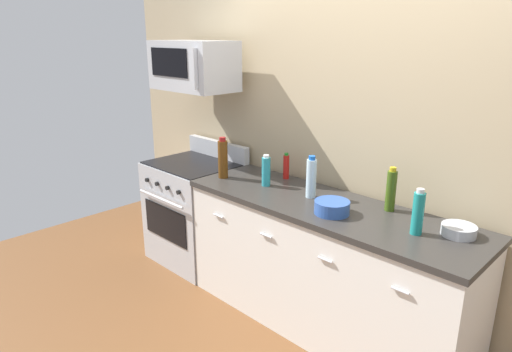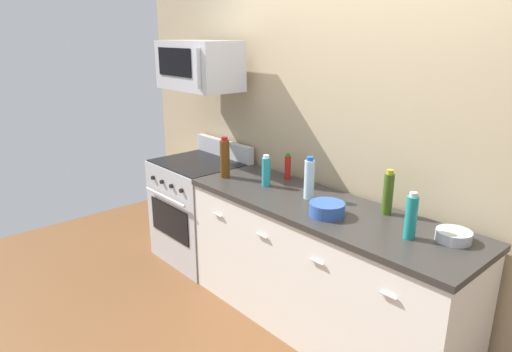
% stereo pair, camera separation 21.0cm
% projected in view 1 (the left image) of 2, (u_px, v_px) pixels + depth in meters
% --- Properties ---
extents(ground_plane, '(6.23, 6.23, 0.00)m').
position_uv_depth(ground_plane, '(320.00, 323.00, 3.30)').
color(ground_plane, brown).
extents(back_wall, '(5.19, 0.10, 2.70)m').
position_uv_depth(back_wall, '(364.00, 132.00, 3.17)').
color(back_wall, tan).
rests_on(back_wall, ground_plane).
extents(counter_unit, '(2.10, 0.66, 0.92)m').
position_uv_depth(counter_unit, '(323.00, 266.00, 3.16)').
color(counter_unit, silver).
rests_on(counter_unit, ground_plane).
extents(range_oven, '(0.76, 0.69, 1.07)m').
position_uv_depth(range_oven, '(195.00, 211.00, 4.11)').
color(range_oven, '#B7BABF').
rests_on(range_oven, ground_plane).
extents(microwave, '(0.74, 0.44, 0.40)m').
position_uv_depth(microwave, '(193.00, 66.00, 3.75)').
color(microwave, '#B7BABF').
extents(bottle_wine_amber, '(0.08, 0.08, 0.32)m').
position_uv_depth(bottle_wine_amber, '(223.00, 159.00, 3.53)').
color(bottle_wine_amber, '#59330F').
rests_on(bottle_wine_amber, countertop_slab).
extents(bottle_water_clear, '(0.07, 0.07, 0.30)m').
position_uv_depth(bottle_water_clear, '(311.00, 178.00, 3.11)').
color(bottle_water_clear, silver).
rests_on(bottle_water_clear, countertop_slab).
extents(bottle_sparkling_teal, '(0.07, 0.07, 0.27)m').
position_uv_depth(bottle_sparkling_teal, '(418.00, 213.00, 2.54)').
color(bottle_sparkling_teal, '#197F7A').
rests_on(bottle_sparkling_teal, countertop_slab).
extents(bottle_olive_oil, '(0.06, 0.06, 0.29)m').
position_uv_depth(bottle_olive_oil, '(391.00, 190.00, 2.88)').
color(bottle_olive_oil, '#385114').
rests_on(bottle_olive_oil, countertop_slab).
extents(bottle_hot_sauce_red, '(0.05, 0.05, 0.21)m').
position_uv_depth(bottle_hot_sauce_red, '(286.00, 166.00, 3.53)').
color(bottle_hot_sauce_red, '#B21914').
rests_on(bottle_hot_sauce_red, countertop_slab).
extents(bottle_dish_soap, '(0.07, 0.07, 0.24)m').
position_uv_depth(bottle_dish_soap, '(266.00, 171.00, 3.36)').
color(bottle_dish_soap, teal).
rests_on(bottle_dish_soap, countertop_slab).
extents(bowl_blue_mixing, '(0.22, 0.22, 0.08)m').
position_uv_depth(bowl_blue_mixing, '(332.00, 207.00, 2.86)').
color(bowl_blue_mixing, '#2D519E').
rests_on(bowl_blue_mixing, countertop_slab).
extents(bowl_steel_prep, '(0.19, 0.19, 0.06)m').
position_uv_depth(bowl_steel_prep, '(459.00, 230.00, 2.55)').
color(bowl_steel_prep, '#B2B5BA').
rests_on(bowl_steel_prep, countertop_slab).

